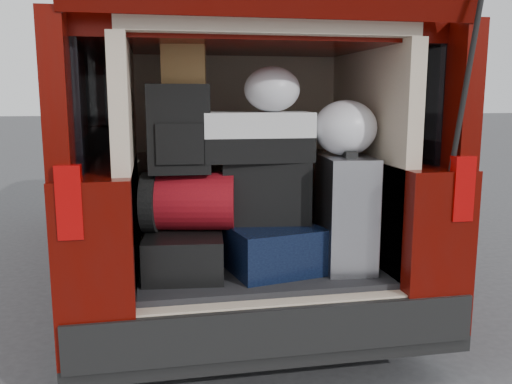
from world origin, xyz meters
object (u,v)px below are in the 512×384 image
at_px(silver_roller, 346,213).
at_px(red_duffel, 189,201).
at_px(backpack, 179,129).
at_px(twotone_duffel, 257,137).
at_px(navy_hardshell, 268,245).
at_px(black_hardshell, 185,251).
at_px(black_soft_case, 266,191).

height_order(silver_roller, red_duffel, silver_roller).
bearing_deg(backpack, twotone_duffel, 7.59).
xyz_separation_m(navy_hardshell, red_duffel, (-0.40, 0.04, 0.24)).
bearing_deg(black_hardshell, black_soft_case, 11.47).
relative_size(red_duffel, twotone_duffel, 0.83).
xyz_separation_m(black_hardshell, red_duffel, (0.03, 0.03, 0.26)).
bearing_deg(twotone_duffel, navy_hardshell, -36.83).
bearing_deg(black_hardshell, red_duffel, 49.84).
height_order(black_soft_case, twotone_duffel, twotone_duffel).
bearing_deg(twotone_duffel, black_soft_case, 12.84).
relative_size(silver_roller, black_soft_case, 1.30).
xyz_separation_m(black_soft_case, twotone_duffel, (-0.05, -0.01, 0.29)).
height_order(navy_hardshell, twotone_duffel, twotone_duffel).
xyz_separation_m(black_hardshell, backpack, (-0.01, -0.00, 0.62)).
relative_size(black_hardshell, twotone_duffel, 0.95).
relative_size(black_soft_case, twotone_duffel, 0.81).
bearing_deg(black_soft_case, silver_roller, -11.40).
relative_size(navy_hardshell, black_soft_case, 1.20).
relative_size(black_hardshell, navy_hardshell, 0.98).
distance_m(black_hardshell, red_duffel, 0.26).
height_order(silver_roller, backpack, backpack).
distance_m(red_duffel, twotone_duffel, 0.48).
bearing_deg(backpack, black_soft_case, 8.31).
bearing_deg(navy_hardshell, silver_roller, -23.61).
height_order(navy_hardshell, silver_roller, silver_roller).
height_order(silver_roller, black_soft_case, silver_roller).
bearing_deg(twotone_duffel, silver_roller, -13.99).
xyz_separation_m(navy_hardshell, backpack, (-0.45, 0.01, 0.61)).
bearing_deg(twotone_duffel, red_duffel, -177.97).
relative_size(navy_hardshell, silver_roller, 0.92).
bearing_deg(red_duffel, black_soft_case, 12.77).
xyz_separation_m(black_hardshell, silver_roller, (0.83, -0.09, 0.19)).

